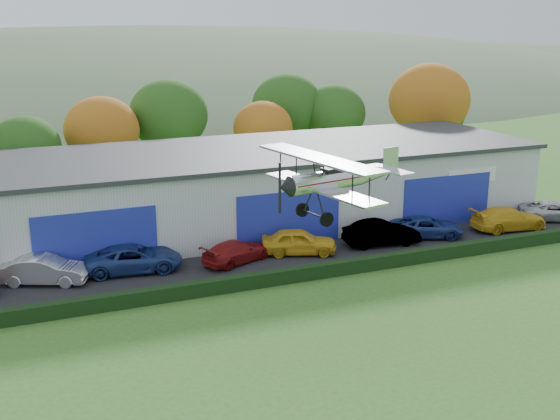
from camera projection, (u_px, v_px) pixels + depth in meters
name	position (u px, v px, depth m)	size (l,w,h in m)	color
apron	(265.00, 254.00, 42.00)	(48.00, 9.00, 0.05)	black
hedge	(296.00, 274.00, 37.62)	(46.00, 0.60, 0.80)	black
hangar	(257.00, 185.00, 48.22)	(40.60, 12.60, 5.30)	#B2B7BC
tree_belt	(159.00, 123.00, 57.20)	(75.70, 13.22, 10.12)	#3D2614
distant_hills	(44.00, 145.00, 149.09)	(430.00, 196.00, 56.00)	#4C6642
car_1	(44.00, 270.00, 37.11)	(1.66, 4.75, 1.57)	silver
car_2	(134.00, 258.00, 38.92)	(2.54, 5.51, 1.53)	navy
car_3	(237.00, 251.00, 40.40)	(1.85, 4.56, 1.32)	maroon
car_4	(299.00, 242.00, 41.76)	(1.87, 4.65, 1.59)	gold
car_5	(382.00, 233.00, 43.39)	(1.71, 4.90, 1.61)	gray
car_6	(427.00, 227.00, 45.04)	(2.25, 4.87, 1.35)	navy
car_7	(509.00, 218.00, 46.60)	(2.17, 5.35, 1.55)	gold
car_8	(554.00, 211.00, 48.80)	(2.25, 4.87, 1.35)	silver
biplane	(336.00, 177.00, 31.47)	(7.13, 8.12, 3.02)	silver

